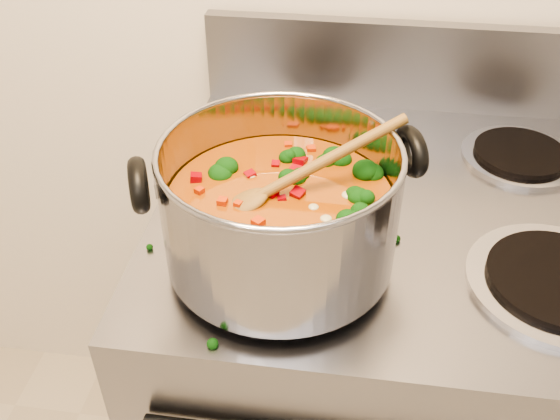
% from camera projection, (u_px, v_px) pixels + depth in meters
% --- Properties ---
extents(electric_range, '(0.76, 0.68, 1.08)m').
position_uv_depth(electric_range, '(382.00, 388.00, 1.21)').
color(electric_range, gray).
rests_on(electric_range, ground).
extents(stockpot, '(0.35, 0.30, 0.18)m').
position_uv_depth(stockpot, '(280.00, 210.00, 0.78)').
color(stockpot, gray).
rests_on(stockpot, electric_range).
extents(wooden_spoon, '(0.23, 0.14, 0.10)m').
position_uv_depth(wooden_spoon, '(287.00, 181.00, 0.75)').
color(wooden_spoon, brown).
rests_on(wooden_spoon, stockpot).
extents(cooktop_crumbs, '(0.30, 0.32, 0.01)m').
position_uv_depth(cooktop_crumbs, '(270.00, 266.00, 0.82)').
color(cooktop_crumbs, black).
rests_on(cooktop_crumbs, electric_range).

